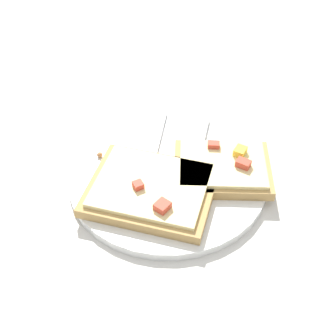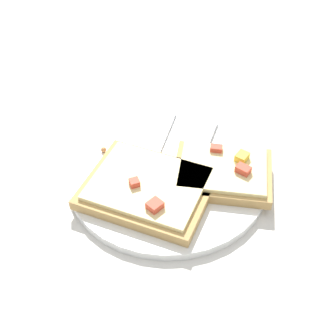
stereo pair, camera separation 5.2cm
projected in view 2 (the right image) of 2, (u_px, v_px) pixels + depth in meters
name	position (u px, v px, depth m)	size (l,w,h in m)	color
ground_plane	(168.00, 179.00, 0.65)	(4.00, 4.00, 0.00)	beige
plate	(168.00, 176.00, 0.65)	(0.27, 0.27, 0.01)	white
fork	(150.00, 165.00, 0.65)	(0.14, 0.19, 0.01)	silver
knife	(199.00, 156.00, 0.67)	(0.13, 0.16, 0.01)	silver
pizza_slice_main	(148.00, 188.00, 0.61)	(0.21, 0.20, 0.03)	tan
pizza_slice_corner	(223.00, 172.00, 0.63)	(0.16, 0.15, 0.03)	tan
crumb_scatter	(135.00, 186.00, 0.62)	(0.05, 0.17, 0.01)	#9D8C46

